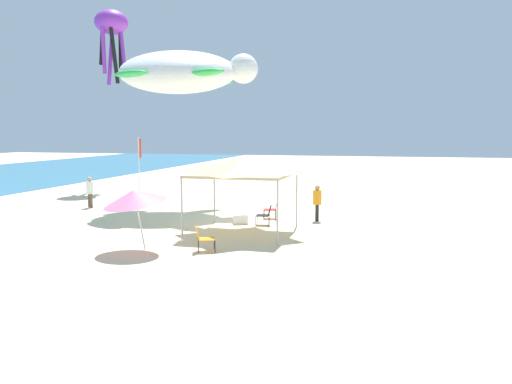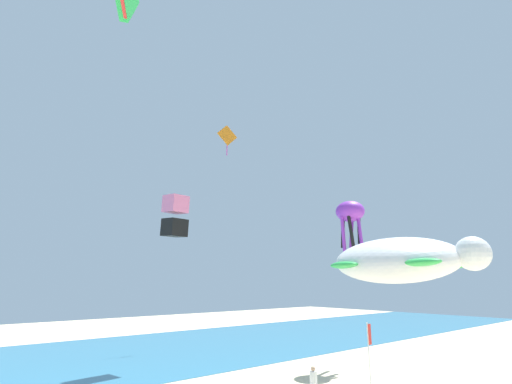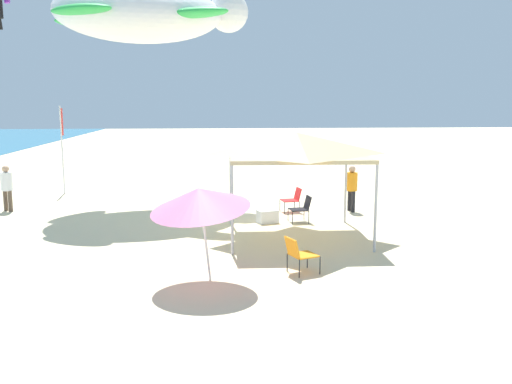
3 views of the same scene
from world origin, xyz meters
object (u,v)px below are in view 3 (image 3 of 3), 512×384
(folding_chair_facing_ocean, at_px, (299,252))
(person_by_tent, at_px, (7,184))
(canopy_tent, at_px, (296,145))
(cooler_box, at_px, (268,216))
(beach_umbrella, at_px, (199,199))
(banner_flag, at_px, (62,141))
(kite_turtle_white, at_px, (143,13))
(folding_chair_left_of_tent, at_px, (293,198))
(person_kite_handler, at_px, (352,185))
(folding_chair_near_cooler, at_px, (302,207))

(folding_chair_facing_ocean, height_order, person_by_tent, person_by_tent)
(canopy_tent, height_order, cooler_box, canopy_tent)
(beach_umbrella, height_order, banner_flag, banner_flag)
(folding_chair_facing_ocean, xyz_separation_m, kite_turtle_white, (8.51, 4.17, 6.26))
(beach_umbrella, distance_m, folding_chair_left_of_tent, 7.85)
(cooler_box, distance_m, banner_flag, 10.01)
(beach_umbrella, relative_size, person_kite_handler, 1.43)
(folding_chair_near_cooler, distance_m, person_kite_handler, 2.49)
(canopy_tent, bearing_deg, folding_chair_near_cooler, -15.24)
(folding_chair_facing_ocean, relative_size, folding_chair_left_of_tent, 1.00)
(cooler_box, bearing_deg, beach_umbrella, 160.77)
(folding_chair_facing_ocean, bearing_deg, kite_turtle_white, 4.28)
(person_kite_handler, relative_size, person_by_tent, 1.00)
(canopy_tent, relative_size, person_by_tent, 2.34)
(banner_flag, distance_m, person_kite_handler, 11.72)
(beach_umbrella, distance_m, person_kite_handler, 8.67)
(beach_umbrella, bearing_deg, folding_chair_facing_ocean, -75.83)
(folding_chair_left_of_tent, bearing_deg, canopy_tent, -17.05)
(banner_flag, bearing_deg, beach_umbrella, -153.62)
(canopy_tent, distance_m, banner_flag, 11.43)
(canopy_tent, xyz_separation_m, folding_chair_facing_ocean, (-3.26, 0.42, -2.05))
(person_by_tent, height_order, kite_turtle_white, kite_turtle_white)
(canopy_tent, bearing_deg, beach_umbrella, 146.29)
(folding_chair_left_of_tent, height_order, cooler_box, folding_chair_left_of_tent)
(folding_chair_facing_ocean, relative_size, person_by_tent, 0.52)
(folding_chair_left_of_tent, bearing_deg, kite_turtle_white, -120.43)
(canopy_tent, height_order, person_kite_handler, canopy_tent)
(canopy_tent, xyz_separation_m, banner_flag, (7.85, 8.30, -0.40))
(person_kite_handler, bearing_deg, folding_chair_left_of_tent, -102.70)
(folding_chair_left_of_tent, bearing_deg, banner_flag, -126.95)
(canopy_tent, relative_size, beach_umbrella, 1.64)
(canopy_tent, height_order, folding_chair_left_of_tent, canopy_tent)
(folding_chair_facing_ocean, xyz_separation_m, person_by_tent, (7.50, 8.83, 0.45))
(folding_chair_near_cooler, relative_size, folding_chair_left_of_tent, 1.00)
(folding_chair_left_of_tent, height_order, banner_flag, banner_flag)
(beach_umbrella, distance_m, folding_chair_facing_ocean, 2.54)
(cooler_box, height_order, person_by_tent, person_by_tent)
(cooler_box, height_order, person_kite_handler, person_kite_handler)
(beach_umbrella, xyz_separation_m, folding_chair_near_cooler, (5.57, -3.01, -1.31))
(folding_chair_near_cooler, bearing_deg, folding_chair_facing_ocean, -16.83)
(canopy_tent, relative_size, folding_chair_left_of_tent, 4.50)
(folding_chair_left_of_tent, distance_m, person_kite_handler, 2.05)
(beach_umbrella, distance_m, banner_flag, 12.99)
(folding_chair_near_cooler, height_order, folding_chair_facing_ocean, same)
(beach_umbrella, relative_size, folding_chair_left_of_tent, 2.74)
(folding_chair_facing_ocean, height_order, person_kite_handler, person_kite_handler)
(folding_chair_near_cooler, xyz_separation_m, folding_chair_left_of_tent, (1.59, 0.05, 0.00))
(banner_flag, bearing_deg, folding_chair_facing_ocean, -144.63)
(folding_chair_near_cooler, bearing_deg, beach_umbrella, -35.09)
(cooler_box, bearing_deg, kite_turtle_white, 48.83)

